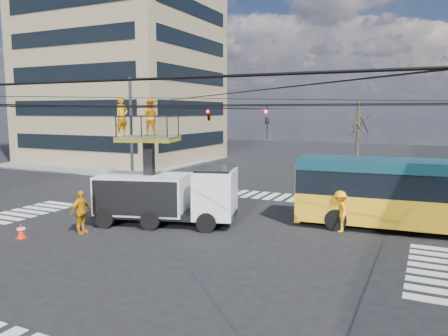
% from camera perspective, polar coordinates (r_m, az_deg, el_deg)
% --- Properties ---
extents(ground, '(120.00, 120.00, 0.00)m').
position_cam_1_polar(ground, '(19.18, -4.81, -8.84)').
color(ground, black).
rests_on(ground, ground).
extents(sidewalk_nw, '(18.00, 18.00, 0.12)m').
position_cam_1_polar(sidewalk_nw, '(48.03, -13.94, 0.87)').
color(sidewalk_nw, slate).
rests_on(sidewalk_nw, ground).
extents(crosswalks, '(22.40, 22.40, 0.02)m').
position_cam_1_polar(crosswalks, '(19.17, -4.81, -8.81)').
color(crosswalks, silver).
rests_on(crosswalks, ground).
extents(building_tower, '(18.06, 16.06, 30.00)m').
position_cam_1_polar(building_tower, '(51.58, -13.17, 18.01)').
color(building_tower, '#92805D').
rests_on(building_tower, ground).
extents(overhead_network, '(24.24, 24.24, 8.00)m').
position_cam_1_polar(overhead_network, '(18.83, -4.53, 4.13)').
color(overhead_network, '#2D2D30').
rests_on(overhead_network, ground).
extents(tree_a, '(2.00, 2.00, 6.00)m').
position_cam_1_polar(tree_a, '(29.72, 17.13, 5.68)').
color(tree_a, '#382B21').
rests_on(tree_a, ground).
extents(utility_truck, '(7.36, 4.20, 6.04)m').
position_cam_1_polar(utility_truck, '(20.89, -7.64, -1.89)').
color(utility_truck, black).
rests_on(utility_truck, ground).
extents(city_bus, '(12.66, 3.56, 3.20)m').
position_cam_1_polar(city_bus, '(21.38, 26.55, -3.16)').
color(city_bus, orange).
rests_on(city_bus, ground).
extents(traffic_cone, '(0.36, 0.36, 0.64)m').
position_cam_1_polar(traffic_cone, '(20.61, -24.97, -7.45)').
color(traffic_cone, red).
rests_on(traffic_cone, ground).
extents(worker_ground, '(0.50, 1.15, 1.93)m').
position_cam_1_polar(worker_ground, '(20.27, -18.21, -5.48)').
color(worker_ground, orange).
rests_on(worker_ground, ground).
extents(flagger, '(1.17, 1.39, 1.86)m').
position_cam_1_polar(flagger, '(20.27, 14.89, -5.45)').
color(flagger, '#FF9F10').
rests_on(flagger, ground).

